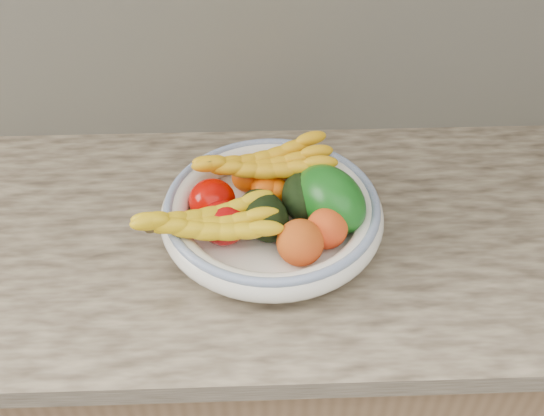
{
  "coord_description": "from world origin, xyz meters",
  "views": [
    {
      "loc": [
        -0.03,
        0.88,
        1.67
      ],
      "look_at": [
        0.0,
        1.66,
        0.96
      ],
      "focal_mm": 40.0,
      "sensor_mm": 36.0,
      "label": 1
    }
  ],
  "objects_px": {
    "banana_bunch_front": "(207,226)",
    "fruit_bowl": "(272,213)",
    "green_mango": "(330,199)",
    "banana_bunch_back": "(263,167)"
  },
  "relations": [
    {
      "from": "fruit_bowl",
      "to": "banana_bunch_back",
      "type": "bearing_deg",
      "value": 99.02
    },
    {
      "from": "green_mango",
      "to": "banana_bunch_back",
      "type": "bearing_deg",
      "value": 112.85
    },
    {
      "from": "banana_bunch_back",
      "to": "banana_bunch_front",
      "type": "height_order",
      "value": "banana_bunch_back"
    },
    {
      "from": "banana_bunch_front",
      "to": "fruit_bowl",
      "type": "bearing_deg",
      "value": 20.5
    },
    {
      "from": "banana_bunch_back",
      "to": "banana_bunch_front",
      "type": "distance_m",
      "value": 0.17
    },
    {
      "from": "green_mango",
      "to": "banana_bunch_front",
      "type": "relative_size",
      "value": 0.6
    },
    {
      "from": "green_mango",
      "to": "banana_bunch_front",
      "type": "xyz_separation_m",
      "value": [
        -0.21,
        -0.06,
        0.01
      ]
    },
    {
      "from": "green_mango",
      "to": "banana_bunch_back",
      "type": "xyz_separation_m",
      "value": [
        -0.11,
        0.08,
        0.01
      ]
    },
    {
      "from": "fruit_bowl",
      "to": "green_mango",
      "type": "xyz_separation_m",
      "value": [
        0.1,
        0.0,
        0.03
      ]
    },
    {
      "from": "fruit_bowl",
      "to": "banana_bunch_back",
      "type": "distance_m",
      "value": 0.09
    }
  ]
}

